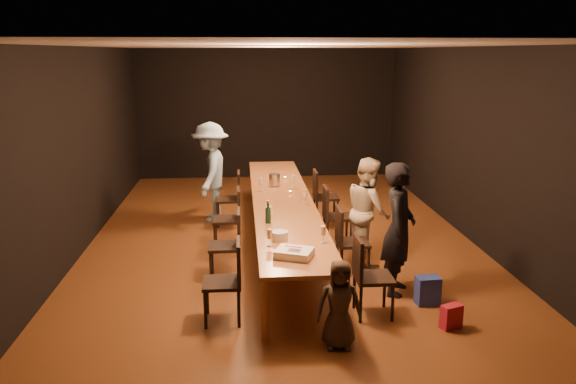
{
  "coord_description": "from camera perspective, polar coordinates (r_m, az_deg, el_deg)",
  "views": [
    {
      "loc": [
        -0.61,
        -8.19,
        2.93
      ],
      "look_at": [
        0.04,
        -0.55,
        1.0
      ],
      "focal_mm": 35.0,
      "sensor_mm": 36.0,
      "label": 1
    }
  ],
  "objects": [
    {
      "name": "wineglass_3",
      "position": [
        8.3,
        1.66,
        -0.37
      ],
      "size": [
        0.06,
        0.06,
        0.21
      ],
      "primitive_type": null,
      "color": "beige",
      "rests_on": "table"
    },
    {
      "name": "gift_bag_red",
      "position": [
        6.47,
        16.26,
        -12.05
      ],
      "size": [
        0.25,
        0.19,
        0.27
      ],
      "primitive_type": "cube",
      "rotation": [
        0.0,
        0.0,
        0.34
      ],
      "color": "#B41B32",
      "rests_on": "ground"
    },
    {
      "name": "tealight_near",
      "position": [
        6.23,
        2.48,
        -6.21
      ],
      "size": [
        0.05,
        0.05,
        0.03
      ],
      "primitive_type": "cylinder",
      "color": "#B2B7B2",
      "rests_on": "table"
    },
    {
      "name": "chair_left_0",
      "position": [
        6.29,
        -6.73,
        -9.03
      ],
      "size": [
        0.42,
        0.42,
        0.93
      ],
      "primitive_type": null,
      "rotation": [
        0.0,
        0.0,
        1.57
      ],
      "color": "black",
      "rests_on": "ground"
    },
    {
      "name": "man_blue",
      "position": [
        9.95,
        -7.85,
        2.04
      ],
      "size": [
        0.77,
        1.19,
        1.74
      ],
      "primitive_type": "imported",
      "rotation": [
        0.0,
        0.0,
        -1.68
      ],
      "color": "#8DB7DA",
      "rests_on": "ground"
    },
    {
      "name": "chair_left_1",
      "position": [
        7.41,
        -6.45,
        -5.39
      ],
      "size": [
        0.42,
        0.42,
        0.93
      ],
      "primitive_type": null,
      "rotation": [
        0.0,
        0.0,
        1.57
      ],
      "color": "black",
      "rests_on": "ground"
    },
    {
      "name": "wineglass_1",
      "position": [
        6.57,
        3.58,
        -4.32
      ],
      "size": [
        0.06,
        0.06,
        0.21
      ],
      "primitive_type": null,
      "color": "beige",
      "rests_on": "table"
    },
    {
      "name": "wineglass_5",
      "position": [
        9.2,
        0.55,
        1.08
      ],
      "size": [
        0.06,
        0.06,
        0.21
      ],
      "primitive_type": null,
      "color": "silver",
      "rests_on": "table"
    },
    {
      "name": "chair_left_3",
      "position": [
        9.71,
        -6.1,
        -0.67
      ],
      "size": [
        0.42,
        0.42,
        0.93
      ],
      "primitive_type": null,
      "rotation": [
        0.0,
        0.0,
        1.57
      ],
      "color": "black",
      "rests_on": "ground"
    },
    {
      "name": "tealight_far",
      "position": [
        9.86,
        -0.3,
        1.44
      ],
      "size": [
        0.05,
        0.05,
        0.03
      ],
      "primitive_type": "cylinder",
      "color": "#B2B7B2",
      "rests_on": "table"
    },
    {
      "name": "wineglass_2",
      "position": [
        7.39,
        -1.78,
        -2.2
      ],
      "size": [
        0.06,
        0.06,
        0.21
      ],
      "primitive_type": null,
      "color": "silver",
      "rests_on": "table"
    },
    {
      "name": "chair_right_2",
      "position": [
        8.67,
        5.06,
        -2.44
      ],
      "size": [
        0.42,
        0.42,
        0.93
      ],
      "primitive_type": null,
      "rotation": [
        0.0,
        0.0,
        -1.57
      ],
      "color": "black",
      "rests_on": "ground"
    },
    {
      "name": "wineglass_0",
      "position": [
        6.44,
        -1.86,
        -4.67
      ],
      "size": [
        0.06,
        0.06,
        0.21
      ],
      "primitive_type": null,
      "color": "beige",
      "rests_on": "table"
    },
    {
      "name": "woman_birthday",
      "position": [
        6.98,
        11.18,
        -3.69
      ],
      "size": [
        0.59,
        0.7,
        1.65
      ],
      "primitive_type": "imported",
      "rotation": [
        0.0,
        0.0,
        1.19
      ],
      "color": "black",
      "rests_on": "ground"
    },
    {
      "name": "plate_stack",
      "position": [
        6.65,
        -0.84,
        -4.49
      ],
      "size": [
        0.26,
        0.26,
        0.11
      ],
      "primitive_type": "cylinder",
      "rotation": [
        0.0,
        0.0,
        -0.42
      ],
      "color": "silver",
      "rests_on": "table"
    },
    {
      "name": "woman_tan",
      "position": [
        7.95,
        8.14,
        -1.89
      ],
      "size": [
        0.62,
        0.77,
        1.51
      ],
      "primitive_type": "imported",
      "rotation": [
        0.0,
        0.0,
        1.64
      ],
      "color": "beige",
      "rests_on": "ground"
    },
    {
      "name": "gift_bag_blue",
      "position": [
        6.96,
        14.0,
        -9.68
      ],
      "size": [
        0.29,
        0.2,
        0.34
      ],
      "primitive_type": "cube",
      "rotation": [
        0.0,
        0.0,
        0.08
      ],
      "color": "#253BA1",
      "rests_on": "ground"
    },
    {
      "name": "chair_right_1",
      "position": [
        7.55,
        6.61,
        -5.02
      ],
      "size": [
        0.42,
        0.42,
        0.93
      ],
      "primitive_type": null,
      "rotation": [
        0.0,
        0.0,
        -1.57
      ],
      "color": "black",
      "rests_on": "ground"
    },
    {
      "name": "room_shell",
      "position": [
        8.25,
        -0.58,
        8.19
      ],
      "size": [
        6.04,
        10.04,
        3.02
      ],
      "color": "black",
      "rests_on": "ground"
    },
    {
      "name": "table",
      "position": [
        8.5,
        -0.56,
        -1.06
      ],
      "size": [
        0.9,
        6.0,
        0.75
      ],
      "color": "brown",
      "rests_on": "ground"
    },
    {
      "name": "chair_right_0",
      "position": [
        6.45,
        8.71,
        -8.49
      ],
      "size": [
        0.42,
        0.42,
        0.93
      ],
      "primitive_type": null,
      "rotation": [
        0.0,
        0.0,
        -1.57
      ],
      "color": "black",
      "rests_on": "ground"
    },
    {
      "name": "tealight_mid",
      "position": [
        8.86,
        0.23,
        -0.01
      ],
      "size": [
        0.05,
        0.05,
        0.03
      ],
      "primitive_type": "cylinder",
      "color": "#B2B7B2",
      "rests_on": "table"
    },
    {
      "name": "child",
      "position": [
        5.76,
        5.23,
        -11.29
      ],
      "size": [
        0.48,
        0.33,
        0.93
      ],
      "primitive_type": "imported",
      "rotation": [
        0.0,
        0.0,
        -0.08
      ],
      "color": "#3A2B20",
      "rests_on": "ground"
    },
    {
      "name": "chair_right_3",
      "position": [
        9.81,
        3.87,
        -0.46
      ],
      "size": [
        0.42,
        0.42,
        0.93
      ],
      "primitive_type": null,
      "rotation": [
        0.0,
        0.0,
        -1.57
      ],
      "color": "black",
      "rests_on": "ground"
    },
    {
      "name": "ground",
      "position": [
        8.71,
        -0.55,
        -5.52
      ],
      "size": [
        10.0,
        10.0,
        0.0
      ],
      "primitive_type": "plane",
      "color": "#492312",
      "rests_on": "ground"
    },
    {
      "name": "wineglass_4",
      "position": [
        9.03,
        -2.77,
        0.82
      ],
      "size": [
        0.06,
        0.06,
        0.21
      ],
      "primitive_type": null,
      "color": "silver",
      "rests_on": "table"
    },
    {
      "name": "birthday_cake",
      "position": [
        6.14,
        0.63,
        -6.22
      ],
      "size": [
        0.48,
        0.43,
        0.09
      ],
      "rotation": [
        0.0,
        0.0,
        -0.38
      ],
      "color": "white",
      "rests_on": "table"
    },
    {
      "name": "ice_bucket",
      "position": [
        9.33,
        -1.38,
        1.26
      ],
      "size": [
        0.22,
        0.22,
        0.2
      ],
      "primitive_type": "cylinder",
      "rotation": [
        0.0,
        0.0,
        -0.21
      ],
      "color": "#AEAEB3",
      "rests_on": "table"
    },
    {
      "name": "champagne_bottle",
      "position": [
        7.29,
        -2.04,
        -2.02
      ],
      "size": [
        0.08,
        0.08,
        0.31
      ],
      "primitive_type": null,
      "rotation": [
        0.0,
        0.0,
        -0.17
      ],
      "color": "black",
      "rests_on": "table"
    },
    {
      "name": "chair_left_2",
      "position": [
        8.55,
        -6.25,
        -2.71
      ],
      "size": [
        0.42,
        0.42,
        0.93
      ],
      "primitive_type": null,
      "rotation": [
        0.0,
        0.0,
        1.57
      ],
      "color": "black",
      "rests_on": "ground"
    }
  ]
}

